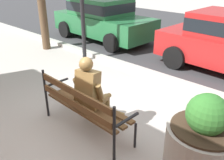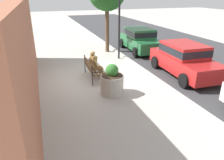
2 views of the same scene
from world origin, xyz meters
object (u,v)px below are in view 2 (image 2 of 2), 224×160
object	(u,v)px
parked_car_green	(140,39)
park_bench	(92,68)
concrete_planter	(112,82)
lamp_post	(119,16)
bronze_statue_seated	(96,65)
parked_car_red	(184,58)

from	to	relation	value
parked_car_green	park_bench	bearing A→B (deg)	-48.33
concrete_planter	lamp_post	world-z (taller)	lamp_post
park_bench	parked_car_green	world-z (taller)	parked_car_green
concrete_planter	parked_car_green	world-z (taller)	parked_car_green
concrete_planter	bronze_statue_seated	bearing A→B (deg)	-175.08
parked_car_green	parked_car_red	size ratio (longest dim) A/B	1.00
park_bench	concrete_planter	world-z (taller)	concrete_planter
parked_car_green	parked_car_red	bearing A→B (deg)	0.00
parked_car_green	lamp_post	xyz separation A→B (m)	(1.23, -2.01, 1.71)
concrete_planter	parked_car_red	world-z (taller)	parked_car_red
parked_car_red	parked_car_green	bearing A→B (deg)	180.00
lamp_post	parked_car_red	bearing A→B (deg)	28.66
bronze_statue_seated	parked_car_green	xyz separation A→B (m)	(-3.99, 4.21, 0.17)
park_bench	bronze_statue_seated	distance (m)	0.25
parked_car_red	lamp_post	world-z (taller)	lamp_post
park_bench	concrete_planter	xyz separation A→B (m)	(1.87, 0.37, -0.04)
parked_car_green	lamp_post	distance (m)	2.91
bronze_statue_seated	concrete_planter	bearing A→B (deg)	4.92
park_bench	concrete_planter	size ratio (longest dim) A/B	1.44
parked_car_green	parked_car_red	world-z (taller)	same
park_bench	lamp_post	distance (m)	4.15
concrete_planter	parked_car_green	size ratio (longest dim) A/B	0.30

